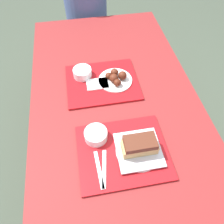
% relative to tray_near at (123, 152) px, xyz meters
% --- Properties ---
extents(ground_plane, '(12.00, 12.00, 0.00)m').
position_rel_tray_near_xyz_m(ground_plane, '(0.02, 0.24, -0.77)').
color(ground_plane, '#424C3D').
extents(picnic_table, '(0.89, 1.82, 0.76)m').
position_rel_tray_near_xyz_m(picnic_table, '(0.02, 0.24, -0.09)').
color(picnic_table, maroon).
rests_on(picnic_table, ground_plane).
extents(picnic_bench_far, '(0.85, 0.28, 0.43)m').
position_rel_tray_near_xyz_m(picnic_bench_far, '(0.02, 1.37, -0.40)').
color(picnic_bench_far, maroon).
rests_on(picnic_bench_far, ground_plane).
extents(tray_near, '(0.40, 0.33, 0.01)m').
position_rel_tray_near_xyz_m(tray_near, '(0.00, 0.00, 0.00)').
color(tray_near, '#B21419').
rests_on(tray_near, picnic_table).
extents(tray_far, '(0.40, 0.33, 0.01)m').
position_rel_tray_near_xyz_m(tray_far, '(-0.03, 0.44, 0.00)').
color(tray_far, '#B21419').
rests_on(tray_far, picnic_table).
extents(bowl_coleslaw_near, '(0.10, 0.10, 0.05)m').
position_rel_tray_near_xyz_m(bowl_coleslaw_near, '(-0.11, 0.09, 0.03)').
color(bowl_coleslaw_near, white).
rests_on(bowl_coleslaw_near, tray_near).
extents(brisket_sandwich_plate, '(0.20, 0.20, 0.09)m').
position_rel_tray_near_xyz_m(brisket_sandwich_plate, '(0.07, -0.01, 0.04)').
color(brisket_sandwich_plate, white).
rests_on(brisket_sandwich_plate, tray_near).
extents(plastic_fork_near, '(0.02, 0.17, 0.00)m').
position_rel_tray_near_xyz_m(plastic_fork_near, '(-0.12, -0.07, 0.01)').
color(plastic_fork_near, white).
rests_on(plastic_fork_near, tray_near).
extents(plastic_knife_near, '(0.04, 0.17, 0.00)m').
position_rel_tray_near_xyz_m(plastic_knife_near, '(-0.09, -0.07, 0.01)').
color(plastic_knife_near, white).
rests_on(plastic_knife_near, tray_near).
extents(condiment_packet, '(0.04, 0.03, 0.01)m').
position_rel_tray_near_xyz_m(condiment_packet, '(0.01, 0.07, 0.01)').
color(condiment_packet, teal).
rests_on(condiment_packet, tray_near).
extents(bowl_coleslaw_far, '(0.10, 0.10, 0.05)m').
position_rel_tray_near_xyz_m(bowl_coleslaw_far, '(-0.13, 0.51, 0.03)').
color(bowl_coleslaw_far, white).
rests_on(bowl_coleslaw_far, tray_far).
extents(wings_plate_far, '(0.19, 0.19, 0.06)m').
position_rel_tray_near_xyz_m(wings_plate_far, '(0.05, 0.44, 0.03)').
color(wings_plate_far, white).
rests_on(wings_plate_far, tray_far).
extents(napkin_far, '(0.12, 0.08, 0.01)m').
position_rel_tray_near_xyz_m(napkin_far, '(-0.06, 0.43, 0.01)').
color(napkin_far, white).
rests_on(napkin_far, tray_far).
extents(person_seated_across, '(0.34, 0.34, 0.75)m').
position_rel_tray_near_xyz_m(person_seated_across, '(-0.03, 1.37, -0.02)').
color(person_seated_across, '#4C6093').
rests_on(person_seated_across, picnic_bench_far).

